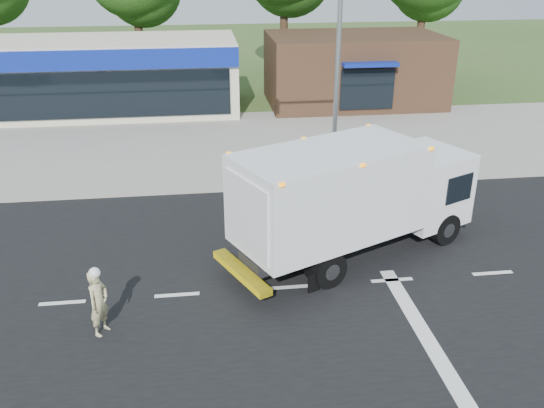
{
  "coord_description": "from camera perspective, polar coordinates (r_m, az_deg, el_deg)",
  "views": [
    {
      "loc": [
        -2.12,
        -13.39,
        8.6
      ],
      "look_at": [
        -0.17,
        1.91,
        1.7
      ],
      "focal_mm": 38.0,
      "sensor_mm": 36.0,
      "label": 1
    }
  ],
  "objects": [
    {
      "name": "parking_apron",
      "position": [
        28.78,
        -2.73,
        6.71
      ],
      "size": [
        60.0,
        9.0,
        0.02
      ],
      "primitive_type": "cube",
      "color": "gray",
      "rests_on": "ground"
    },
    {
      "name": "emergency_worker",
      "position": [
        14.48,
        -16.81,
        -9.23
      ],
      "size": [
        0.65,
        0.74,
        1.81
      ],
      "rotation": [
        0.0,
        0.0,
        1.09
      ],
      "color": "tan",
      "rests_on": "ground"
    },
    {
      "name": "road_asphalt",
      "position": [
        16.05,
        1.47,
        -8.28
      ],
      "size": [
        60.0,
        14.0,
        0.02
      ],
      "primitive_type": "cube",
      "color": "black",
      "rests_on": "ground"
    },
    {
      "name": "brown_storefront",
      "position": [
        35.22,
        8.08,
        13.07
      ],
      "size": [
        10.0,
        6.7,
        4.0
      ],
      "color": "#382316",
      "rests_on": "ground"
    },
    {
      "name": "ems_box_truck",
      "position": [
        16.92,
        8.03,
        1.05
      ],
      "size": [
        8.28,
        5.61,
        3.54
      ],
      "rotation": [
        0.0,
        0.0,
        0.44
      ],
      "color": "black",
      "rests_on": "ground"
    },
    {
      "name": "retail_strip_mall",
      "position": [
        34.65,
        -19.0,
        11.86
      ],
      "size": [
        18.0,
        6.2,
        4.0
      ],
      "color": "beige",
      "rests_on": "ground"
    },
    {
      "name": "sidewalk",
      "position": [
        23.31,
        -1.55,
        2.6
      ],
      "size": [
        60.0,
        2.4,
        0.12
      ],
      "primitive_type": "cube",
      "color": "gray",
      "rests_on": "ground"
    },
    {
      "name": "traffic_signal_pole",
      "position": [
        21.77,
        4.84,
        14.3
      ],
      "size": [
        3.51,
        0.25,
        8.0
      ],
      "color": "gray",
      "rests_on": "ground"
    },
    {
      "name": "lane_markings",
      "position": [
        15.19,
        7.38,
        -10.54
      ],
      "size": [
        55.2,
        7.0,
        0.01
      ],
      "color": "silver",
      "rests_on": "road_asphalt"
    },
    {
      "name": "ground",
      "position": [
        16.05,
        1.47,
        -8.3
      ],
      "size": [
        120.0,
        120.0,
        0.0
      ],
      "primitive_type": "plane",
      "color": "#385123",
      "rests_on": "ground"
    }
  ]
}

